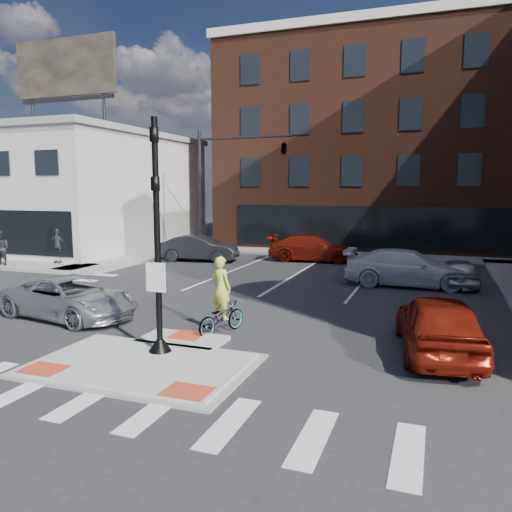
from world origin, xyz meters
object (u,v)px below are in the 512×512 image
at_px(bg_car_silver, 458,272).
at_px(pedestrian_a, 1,248).
at_px(red_sedan, 438,324).
at_px(silver_suv, 70,298).
at_px(white_pickup, 408,268).
at_px(bg_car_dark, 199,248).
at_px(bg_car_red, 313,248).
at_px(cyclist, 221,308).
at_px(pedestrian_b, 58,246).

relative_size(bg_car_silver, pedestrian_a, 1.92).
height_order(red_sedan, pedestrian_a, pedestrian_a).
bearing_deg(silver_suv, white_pickup, -37.06).
xyz_separation_m(silver_suv, bg_car_dark, (-1.99, 13.65, 0.09)).
xyz_separation_m(white_pickup, bg_car_red, (-5.88, 6.18, -0.04)).
relative_size(white_pickup, cyclist, 2.39).
bearing_deg(bg_car_dark, pedestrian_a, 117.91).
xyz_separation_m(bg_car_silver, pedestrian_a, (-23.30, -3.25, 0.48)).
distance_m(red_sedan, bg_car_red, 17.23).
bearing_deg(pedestrian_a, silver_suv, -37.36).
xyz_separation_m(white_pickup, bg_car_dark, (-12.39, 3.87, -0.04)).
xyz_separation_m(red_sedan, pedestrian_a, (-22.47, 6.99, 0.30)).
distance_m(silver_suv, white_pickup, 14.27).
height_order(bg_car_silver, bg_car_red, bg_car_red).
xyz_separation_m(bg_car_red, pedestrian_a, (-15.31, -8.68, 0.33)).
relative_size(cyclist, pedestrian_b, 1.19).
distance_m(bg_car_dark, bg_car_red, 6.91).
distance_m(red_sedan, cyclist, 6.14).
relative_size(red_sedan, white_pickup, 0.85).
xyz_separation_m(white_pickup, cyclist, (-4.85, -9.70, -0.02)).
relative_size(silver_suv, bg_car_silver, 1.34).
height_order(silver_suv, cyclist, cyclist).
relative_size(red_sedan, cyclist, 2.03).
bearing_deg(bg_car_red, pedestrian_a, 114.36).
bearing_deg(white_pickup, bg_car_red, 42.57).
bearing_deg(red_sedan, bg_car_silver, -102.93).
height_order(white_pickup, pedestrian_b, pedestrian_b).
distance_m(bg_car_silver, bg_car_red, 9.67).
xyz_separation_m(silver_suv, pedestrian_b, (-8.70, 9.28, 0.45)).
distance_m(red_sedan, pedestrian_b, 22.28).
relative_size(bg_car_silver, cyclist, 1.57).
bearing_deg(white_pickup, cyclist, 152.43).
relative_size(silver_suv, red_sedan, 1.03).
distance_m(bg_car_dark, bg_car_silver, 14.84).
height_order(red_sedan, bg_car_red, red_sedan).
distance_m(white_pickup, bg_car_dark, 12.98).
height_order(white_pickup, pedestrian_a, pedestrian_a).
distance_m(red_sedan, pedestrian_a, 23.53).
relative_size(white_pickup, pedestrian_a, 2.92).
bearing_deg(cyclist, pedestrian_a, -4.62).
bearing_deg(silver_suv, red_sedan, -78.88).
distance_m(red_sedan, bg_car_silver, 10.27).
xyz_separation_m(bg_car_dark, pedestrian_b, (-6.71, -4.37, 0.36)).
xyz_separation_m(bg_car_red, cyclist, (1.03, -15.88, 0.01)).
relative_size(white_pickup, bg_car_dark, 1.19).
height_order(cyclist, pedestrian_b, cyclist).
distance_m(silver_suv, red_sedan, 11.68).
xyz_separation_m(bg_car_dark, bg_car_red, (6.51, 2.31, -0.00)).
bearing_deg(bg_car_dark, silver_suv, -179.68).
relative_size(bg_car_dark, cyclist, 2.01).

